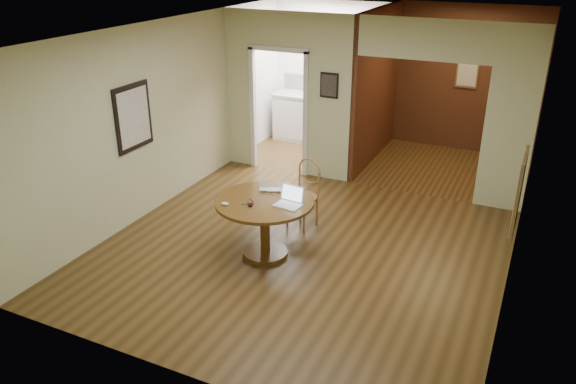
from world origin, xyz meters
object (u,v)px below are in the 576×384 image
at_px(closed_laptop, 271,191).
at_px(dining_table, 265,215).
at_px(chair, 305,189).
at_px(open_laptop, 290,199).

bearing_deg(closed_laptop, dining_table, -105.14).
relative_size(dining_table, chair, 1.26).
xyz_separation_m(chair, open_laptop, (0.22, -0.95, 0.29)).
bearing_deg(open_laptop, dining_table, -167.52).
bearing_deg(chair, dining_table, -82.71).
bearing_deg(dining_table, open_laptop, 6.08).
bearing_deg(chair, open_laptop, -63.34).
height_order(dining_table, closed_laptop, closed_laptop).
distance_m(dining_table, open_laptop, 0.42).
xyz_separation_m(dining_table, open_laptop, (0.33, 0.04, 0.26)).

